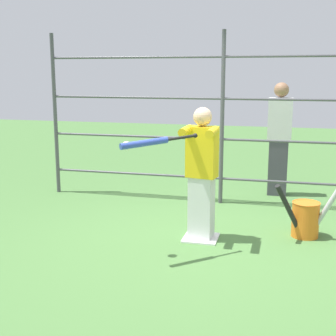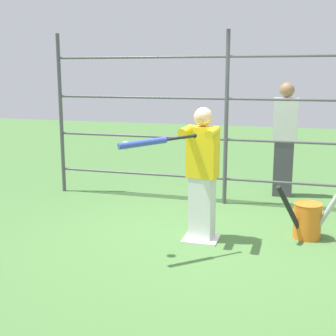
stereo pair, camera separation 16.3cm
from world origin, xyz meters
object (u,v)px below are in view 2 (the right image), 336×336
bat_bucket (308,219)px  bystander_behind_fence (285,138)px  softball_in_flight (126,146)px  batter (202,170)px  baseball_bat_swinging (149,142)px

bat_bucket → bystander_behind_fence: bystander_behind_fence is taller
softball_in_flight → bystander_behind_fence: bearing=-115.9°
softball_in_flight → bat_bucket: softball_in_flight is taller
batter → baseball_bat_swinging: bearing=63.4°
baseball_bat_swinging → bat_bucket: size_ratio=0.79×
baseball_bat_swinging → softball_in_flight: baseball_bat_swinging is taller
baseball_bat_swinging → bat_bucket: baseball_bat_swinging is taller
bat_bucket → bystander_behind_fence: 2.08m
batter → softball_in_flight: size_ratio=16.10×
bystander_behind_fence → softball_in_flight: bearing=64.1°
bat_bucket → baseball_bat_swinging: bearing=36.0°
baseball_bat_swinging → bystander_behind_fence: size_ratio=0.37×
bystander_behind_fence → baseball_bat_swinging: bearing=68.9°
baseball_bat_swinging → batter: bearing=-116.6°
batter → bat_bucket: batter is taller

